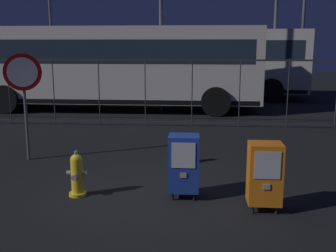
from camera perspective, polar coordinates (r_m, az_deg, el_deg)
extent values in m
plane|color=black|center=(6.85, -3.25, -9.36)|extent=(60.00, 60.00, 0.00)
cylinder|color=yellow|center=(6.93, -12.41, -9.17)|extent=(0.28, 0.28, 0.05)
cylinder|color=yellow|center=(6.83, -12.52, -6.81)|extent=(0.19, 0.19, 0.55)
sphere|color=yellow|center=(6.75, -12.62, -4.59)|extent=(0.19, 0.19, 0.19)
cylinder|color=gray|center=(6.72, -12.67, -3.61)|extent=(0.06, 0.06, 0.05)
cylinder|color=gray|center=(6.70, -12.86, -6.94)|extent=(0.09, 0.08, 0.09)
cylinder|color=gray|center=(6.85, -13.59, -6.32)|extent=(0.07, 0.07, 0.07)
cylinder|color=gray|center=(6.78, -11.48, -6.42)|extent=(0.07, 0.07, 0.07)
cylinder|color=black|center=(6.20, 11.69, -11.29)|extent=(0.04, 0.04, 0.12)
cylinder|color=black|center=(6.26, 14.80, -11.23)|extent=(0.04, 0.04, 0.12)
cylinder|color=black|center=(6.46, 11.37, -10.33)|extent=(0.04, 0.04, 0.12)
cylinder|color=black|center=(6.51, 14.35, -10.29)|extent=(0.04, 0.04, 0.12)
cube|color=orange|center=(6.18, 13.27, -6.40)|extent=(0.48, 0.40, 0.90)
cube|color=#B2B7BF|center=(5.94, 13.66, -5.35)|extent=(0.36, 0.01, 0.40)
cube|color=gray|center=(6.03, 13.52, -8.22)|extent=(0.10, 0.02, 0.08)
cylinder|color=black|center=(6.56, 0.64, -9.76)|extent=(0.04, 0.04, 0.12)
cylinder|color=black|center=(6.55, 3.62, -9.81)|extent=(0.04, 0.04, 0.12)
cylinder|color=black|center=(6.82, 0.78, -8.91)|extent=(0.04, 0.04, 0.12)
cylinder|color=black|center=(6.81, 3.64, -8.96)|extent=(0.04, 0.04, 0.12)
cube|color=navy|center=(6.52, 2.20, -5.16)|extent=(0.48, 0.40, 0.90)
cube|color=#B2B7BF|center=(6.27, 2.15, -4.12)|extent=(0.36, 0.01, 0.40)
cube|color=gray|center=(6.36, 2.13, -6.86)|extent=(0.10, 0.02, 0.08)
cylinder|color=#4C4F54|center=(9.04, -19.16, 2.33)|extent=(0.06, 0.06, 2.20)
cylinder|color=red|center=(8.95, -19.53, 7.06)|extent=(0.71, 0.31, 0.76)
cylinder|color=white|center=(8.93, -19.56, 7.05)|extent=(0.56, 0.23, 0.60)
cube|color=black|center=(8.57, 2.87, -4.96)|extent=(0.36, 0.36, 0.03)
cone|color=orange|center=(8.50, 2.89, -3.25)|extent=(0.28, 0.28, 0.50)
cylinder|color=white|center=(8.48, 2.89, -2.92)|extent=(0.17, 0.17, 0.06)
cube|color=#2D2D33|center=(12.06, 0.08, 9.14)|extent=(18.00, 0.04, 0.05)
cube|color=#2D2D33|center=(12.28, 0.07, 0.48)|extent=(18.00, 0.04, 0.05)
cylinder|color=#2D2D33|center=(13.38, -21.18, 4.52)|extent=(0.03, 0.03, 2.00)
cylinder|color=#2D2D33|center=(12.85, -15.57, 4.62)|extent=(0.03, 0.03, 2.00)
cylinder|color=#2D2D33|center=(12.46, -9.53, 4.67)|extent=(0.03, 0.03, 2.00)
cylinder|color=#2D2D33|center=(12.21, -3.18, 4.68)|extent=(0.03, 0.03, 2.00)
cylinder|color=#2D2D33|center=(12.11, 3.35, 4.62)|extent=(0.03, 0.03, 2.00)
cylinder|color=#2D2D33|center=(12.17, 9.90, 4.51)|extent=(0.03, 0.03, 2.00)
cylinder|color=#2D2D33|center=(12.39, 16.30, 4.34)|extent=(0.03, 0.03, 2.00)
cube|color=beige|center=(15.35, -7.42, 8.51)|extent=(10.52, 2.59, 2.65)
cube|color=#1E2838|center=(15.33, -7.46, 10.29)|extent=(9.89, 2.61, 0.80)
cube|color=black|center=(15.46, -7.30, 3.97)|extent=(10.31, 2.60, 0.16)
cylinder|color=black|center=(13.89, 6.65, 3.36)|extent=(1.00, 0.29, 1.00)
cylinder|color=black|center=(16.37, 6.34, 4.59)|extent=(1.00, 0.29, 1.00)
cylinder|color=black|center=(15.47, -21.74, 3.45)|extent=(1.00, 0.29, 1.00)
cylinder|color=black|center=(17.73, -18.21, 4.61)|extent=(1.00, 0.29, 1.00)
cube|color=beige|center=(18.92, 2.71, 9.13)|extent=(10.69, 3.47, 2.65)
cube|color=#1E2838|center=(18.91, 2.72, 10.57)|extent=(10.06, 3.44, 0.80)
cube|color=black|center=(19.01, 2.68, 5.43)|extent=(10.48, 3.46, 0.16)
cylinder|color=black|center=(17.69, 14.13, 4.82)|extent=(1.02, 0.37, 1.00)
cylinder|color=black|center=(20.17, 13.58, 5.62)|extent=(1.02, 0.37, 1.00)
cylinder|color=black|center=(18.59, -9.16, 5.32)|extent=(1.02, 0.37, 1.00)
cylinder|color=black|center=(20.97, -6.99, 6.06)|extent=(1.02, 0.37, 1.00)
cylinder|color=#4C4F54|center=(14.90, -0.99, 15.78)|extent=(0.14, 0.14, 7.13)
cylinder|color=#4C4F54|center=(18.76, 14.83, 16.57)|extent=(0.14, 0.14, 8.46)
cylinder|color=#4C4F54|center=(21.52, -16.04, 14.76)|extent=(0.14, 0.14, 7.69)
cylinder|color=#4C4F54|center=(21.38, 18.21, 12.88)|extent=(0.14, 0.14, 6.36)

